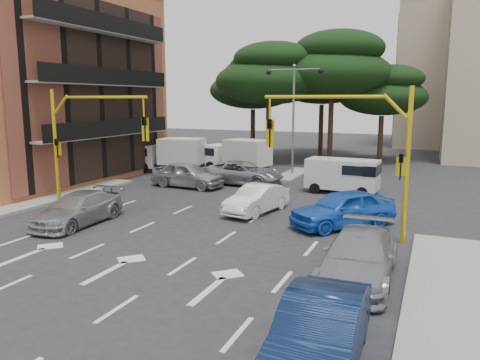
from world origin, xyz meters
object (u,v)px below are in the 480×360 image
(car_white_hatch, at_px, (257,199))
(van_white, at_px, (342,176))
(signal_mast_right, at_px, (360,142))
(box_truck_a, at_px, (170,155))
(car_silver_cross_b, at_px, (188,175))
(car_navy_parked, at_px, (320,333))
(signal_mast_left, at_px, (82,132))
(car_blue_compact, at_px, (343,209))
(car_silver_wagon, at_px, (78,209))
(car_silver_parked, at_px, (359,256))
(box_truck_b, at_px, (237,156))
(car_silver_cross_a, at_px, (242,173))
(street_lamp_center, at_px, (294,100))

(car_white_hatch, xyz_separation_m, van_white, (2.92, 6.51, 0.35))
(signal_mast_right, relative_size, box_truck_a, 1.14)
(car_silver_cross_b, height_order, car_navy_parked, car_silver_cross_b)
(signal_mast_left, distance_m, car_silver_cross_b, 7.92)
(signal_mast_right, xyz_separation_m, car_blue_compact, (-0.80, 1.50, -3.07))
(car_silver_wagon, height_order, car_silver_parked, car_silver_parked)
(car_blue_compact, height_order, car_navy_parked, car_blue_compact)
(car_silver_parked, relative_size, box_truck_b, 0.99)
(car_navy_parked, bearing_deg, car_blue_compact, 96.66)
(car_white_hatch, bearing_deg, car_silver_cross_a, 129.16)
(car_silver_parked, xyz_separation_m, box_truck_a, (-16.60, 16.30, 0.55))
(street_lamp_center, relative_size, car_blue_compact, 1.63)
(car_silver_cross_b, bearing_deg, street_lamp_center, -30.24)
(street_lamp_center, bearing_deg, car_silver_parked, -67.57)
(signal_mast_left, bearing_deg, car_silver_cross_a, 62.61)
(street_lamp_center, height_order, van_white, street_lamp_center)
(signal_mast_left, bearing_deg, van_white, 38.17)
(signal_mast_left, distance_m, car_white_hatch, 9.35)
(car_silver_cross_b, bearing_deg, car_white_hatch, -121.64)
(car_silver_wagon, relative_size, box_truck_b, 0.93)
(signal_mast_right, height_order, signal_mast_left, same)
(signal_mast_right, relative_size, car_silver_cross_a, 1.10)
(car_silver_cross_a, distance_m, box_truck_a, 7.49)
(car_blue_compact, relative_size, car_silver_parked, 0.93)
(car_silver_cross_b, distance_m, van_white, 9.52)
(car_silver_cross_a, height_order, box_truck_a, box_truck_a)
(car_navy_parked, bearing_deg, van_white, 97.77)
(signal_mast_left, bearing_deg, box_truck_b, 78.99)
(street_lamp_center, height_order, car_silver_wagon, street_lamp_center)
(signal_mast_right, xyz_separation_m, car_silver_wagon, (-11.74, -2.65, -3.19))
(signal_mast_right, distance_m, box_truck_b, 17.60)
(car_white_hatch, bearing_deg, box_truck_b, 128.87)
(car_navy_parked, bearing_deg, car_silver_cross_a, 115.42)
(car_blue_compact, distance_m, car_navy_parked, 11.20)
(car_silver_parked, bearing_deg, box_truck_b, 122.25)
(car_white_hatch, distance_m, car_blue_compact, 4.46)
(signal_mast_right, height_order, street_lamp_center, street_lamp_center)
(car_silver_wagon, bearing_deg, signal_mast_left, 123.56)
(car_silver_cross_a, xyz_separation_m, van_white, (6.56, -0.34, 0.27))
(car_blue_compact, height_order, van_white, van_white)
(box_truck_b, bearing_deg, car_silver_cross_a, -140.21)
(car_blue_compact, bearing_deg, car_silver_parked, -32.60)
(car_silver_wagon, bearing_deg, van_white, 49.09)
(car_navy_parked, distance_m, box_truck_b, 25.93)
(car_blue_compact, xyz_separation_m, car_navy_parked, (1.60, -11.09, -0.05))
(car_navy_parked, bearing_deg, box_truck_a, 126.14)
(signal_mast_left, relative_size, car_silver_wagon, 1.25)
(signal_mast_right, distance_m, car_silver_wagon, 12.45)
(car_navy_parked, xyz_separation_m, car_silver_parked, (0.00, 5.19, -0.01))
(street_lamp_center, relative_size, van_white, 1.88)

